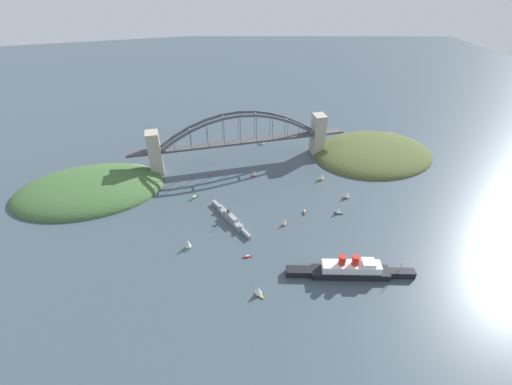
{
  "coord_description": "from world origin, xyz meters",
  "views": [
    {
      "loc": [
        74.14,
        378.5,
        226.04
      ],
      "look_at": [
        0.0,
        78.94,
        8.0
      ],
      "focal_mm": 25.57,
      "sensor_mm": 36.0,
      "label": 1
    }
  ],
  "objects_px": {
    "naval_cruiser": "(230,218)",
    "small_boat_0": "(338,210)",
    "seaplane_taxiing_near_bridge": "(262,143)",
    "small_boat_6": "(254,173)",
    "ocean_liner": "(350,270)",
    "small_boat_2": "(304,212)",
    "harbor_arch_bridge": "(240,141)",
    "channel_marker_buoy": "(209,175)",
    "small_boat_5": "(194,198)",
    "small_boat_7": "(347,194)",
    "small_boat_3": "(247,257)",
    "small_boat_8": "(285,222)",
    "small_boat_9": "(259,291)",
    "small_boat_1": "(322,176)",
    "small_boat_4": "(188,244)"
  },
  "relations": [
    {
      "from": "small_boat_4",
      "to": "small_boat_6",
      "type": "bearing_deg",
      "value": -129.95
    },
    {
      "from": "ocean_liner",
      "to": "small_boat_3",
      "type": "bearing_deg",
      "value": -27.53
    },
    {
      "from": "small_boat_6",
      "to": "small_boat_8",
      "type": "xyz_separation_m",
      "value": [
        -7.43,
        91.61,
        -0.04
      ]
    },
    {
      "from": "small_boat_1",
      "to": "small_boat_9",
      "type": "bearing_deg",
      "value": 52.07
    },
    {
      "from": "ocean_liner",
      "to": "small_boat_2",
      "type": "height_order",
      "value": "ocean_liner"
    },
    {
      "from": "small_boat_1",
      "to": "small_boat_9",
      "type": "xyz_separation_m",
      "value": [
        108.82,
        139.61,
        -0.26
      ]
    },
    {
      "from": "small_boat_7",
      "to": "small_boat_8",
      "type": "xyz_separation_m",
      "value": [
        77.03,
        26.65,
        -1.2
      ]
    },
    {
      "from": "ocean_liner",
      "to": "small_boat_0",
      "type": "distance_m",
      "value": 81.13
    },
    {
      "from": "harbor_arch_bridge",
      "to": "small_boat_9",
      "type": "relative_size",
      "value": 28.77
    },
    {
      "from": "seaplane_taxiing_near_bridge",
      "to": "small_boat_8",
      "type": "distance_m",
      "value": 166.88
    },
    {
      "from": "small_boat_3",
      "to": "small_boat_4",
      "type": "bearing_deg",
      "value": -26.6
    },
    {
      "from": "ocean_liner",
      "to": "seaplane_taxiing_near_bridge",
      "type": "xyz_separation_m",
      "value": [
        11.18,
        -238.45,
        -4.27
      ]
    },
    {
      "from": "small_boat_1",
      "to": "seaplane_taxiing_near_bridge",
      "type": "bearing_deg",
      "value": -66.44
    },
    {
      "from": "harbor_arch_bridge",
      "to": "small_boat_6",
      "type": "distance_m",
      "value": 43.36
    },
    {
      "from": "small_boat_9",
      "to": "small_boat_3",
      "type": "bearing_deg",
      "value": -90.46
    },
    {
      "from": "harbor_arch_bridge",
      "to": "small_boat_1",
      "type": "bearing_deg",
      "value": 142.87
    },
    {
      "from": "seaplane_taxiing_near_bridge",
      "to": "small_boat_6",
      "type": "xyz_separation_m",
      "value": [
        28.17,
        73.97,
        1.63
      ]
    },
    {
      "from": "harbor_arch_bridge",
      "to": "small_boat_8",
      "type": "height_order",
      "value": "harbor_arch_bridge"
    },
    {
      "from": "ocean_liner",
      "to": "small_boat_7",
      "type": "distance_m",
      "value": 109.28
    },
    {
      "from": "naval_cruiser",
      "to": "small_boat_3",
      "type": "distance_m",
      "value": 52.84
    },
    {
      "from": "naval_cruiser",
      "to": "small_boat_8",
      "type": "relative_size",
      "value": 8.63
    },
    {
      "from": "naval_cruiser",
      "to": "channel_marker_buoy",
      "type": "bearing_deg",
      "value": -84.05
    },
    {
      "from": "small_boat_0",
      "to": "small_boat_4",
      "type": "height_order",
      "value": "small_boat_4"
    },
    {
      "from": "small_boat_8",
      "to": "small_boat_7",
      "type": "bearing_deg",
      "value": -160.92
    },
    {
      "from": "ocean_liner",
      "to": "channel_marker_buoy",
      "type": "xyz_separation_m",
      "value": [
        89.67,
        -177.09,
        -4.96
      ]
    },
    {
      "from": "naval_cruiser",
      "to": "channel_marker_buoy",
      "type": "xyz_separation_m",
      "value": [
        8.85,
        -84.93,
        -2.05
      ]
    },
    {
      "from": "seaplane_taxiing_near_bridge",
      "to": "small_boat_0",
      "type": "bearing_deg",
      "value": 102.62
    },
    {
      "from": "small_boat_1",
      "to": "small_boat_8",
      "type": "height_order",
      "value": "small_boat_1"
    },
    {
      "from": "small_boat_5",
      "to": "small_boat_8",
      "type": "xyz_separation_m",
      "value": [
        -79.35,
        64.05,
        2.5
      ]
    },
    {
      "from": "harbor_arch_bridge",
      "to": "small_boat_2",
      "type": "relative_size",
      "value": 30.16
    },
    {
      "from": "naval_cruiser",
      "to": "small_boat_0",
      "type": "height_order",
      "value": "naval_cruiser"
    },
    {
      "from": "ocean_liner",
      "to": "small_boat_4",
      "type": "distance_m",
      "value": 139.23
    },
    {
      "from": "small_boat_2",
      "to": "channel_marker_buoy",
      "type": "bearing_deg",
      "value": -47.84
    },
    {
      "from": "harbor_arch_bridge",
      "to": "small_boat_7",
      "type": "relative_size",
      "value": 26.16
    },
    {
      "from": "small_boat_1",
      "to": "small_boat_4",
      "type": "distance_m",
      "value": 173.28
    },
    {
      "from": "small_boat_1",
      "to": "small_boat_5",
      "type": "bearing_deg",
      "value": 0.53
    },
    {
      "from": "small_boat_2",
      "to": "small_boat_8",
      "type": "bearing_deg",
      "value": 27.49
    },
    {
      "from": "small_boat_6",
      "to": "small_boat_7",
      "type": "distance_m",
      "value": 106.56
    },
    {
      "from": "channel_marker_buoy",
      "to": "small_boat_5",
      "type": "bearing_deg",
      "value": 61.74
    },
    {
      "from": "naval_cruiser",
      "to": "small_boat_9",
      "type": "distance_m",
      "value": 93.64
    },
    {
      "from": "small_boat_6",
      "to": "small_boat_4",
      "type": "bearing_deg",
      "value": 50.05
    },
    {
      "from": "naval_cruiser",
      "to": "small_boat_5",
      "type": "distance_m",
      "value": 54.18
    },
    {
      "from": "small_boat_6",
      "to": "small_boat_9",
      "type": "height_order",
      "value": "small_boat_9"
    },
    {
      "from": "small_boat_3",
      "to": "small_boat_5",
      "type": "distance_m",
      "value": 103.52
    },
    {
      "from": "seaplane_taxiing_near_bridge",
      "to": "small_boat_7",
      "type": "relative_size",
      "value": 1.04
    },
    {
      "from": "small_boat_2",
      "to": "channel_marker_buoy",
      "type": "distance_m",
      "value": 123.13
    },
    {
      "from": "small_boat_5",
      "to": "naval_cruiser",
      "type": "bearing_deg",
      "value": 124.22
    },
    {
      "from": "harbor_arch_bridge",
      "to": "small_boat_5",
      "type": "distance_m",
      "value": 92.66
    },
    {
      "from": "harbor_arch_bridge",
      "to": "channel_marker_buoy",
      "type": "xyz_separation_m",
      "value": [
        41.43,
        22.28,
        -26.48
      ]
    },
    {
      "from": "small_boat_6",
      "to": "small_boat_9",
      "type": "relative_size",
      "value": 0.82
    }
  ]
}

